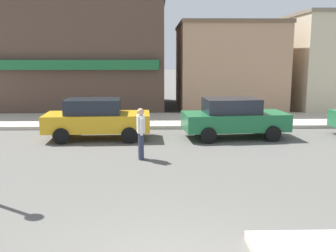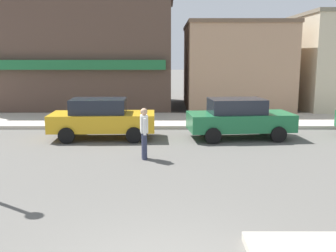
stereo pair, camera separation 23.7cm
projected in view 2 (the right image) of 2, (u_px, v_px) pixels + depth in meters
name	position (u px, v px, depth m)	size (l,w,h in m)	color
kerb_far	(166.00, 120.00, 19.16)	(80.00, 4.00, 0.15)	beige
parked_car_nearest	(100.00, 118.00, 15.20)	(4.06, 1.99, 1.56)	gold
parked_car_second	(238.00, 118.00, 15.25)	(4.15, 2.18, 1.56)	#1E6B3D
pedestrian_crossing_near	(143.00, 132.00, 12.20)	(0.27, 0.56, 1.61)	#2D334C
building_corner_shop	(79.00, 52.00, 24.36)	(11.50, 8.32, 6.79)	brown
building_storefront_left_near	(232.00, 66.00, 23.92)	(5.83, 7.54, 5.04)	tan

